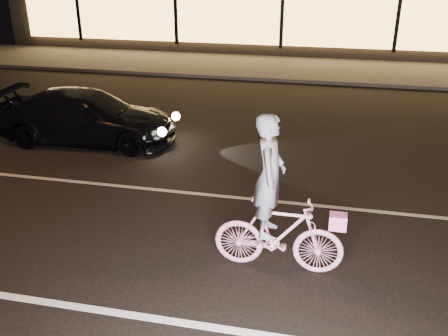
# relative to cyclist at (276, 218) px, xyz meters

# --- Properties ---
(ground) EXTENTS (90.00, 90.00, 0.00)m
(ground) POSITION_rel_cyclist_xyz_m (-1.59, 0.07, -0.83)
(ground) COLOR black
(ground) RESTS_ON ground
(lane_stripe_near) EXTENTS (60.00, 0.12, 0.01)m
(lane_stripe_near) POSITION_rel_cyclist_xyz_m (-1.59, -1.43, -0.83)
(lane_stripe_near) COLOR silver
(lane_stripe_near) RESTS_ON ground
(lane_stripe_far) EXTENTS (60.00, 0.10, 0.01)m
(lane_stripe_far) POSITION_rel_cyclist_xyz_m (-1.59, 2.07, -0.83)
(lane_stripe_far) COLOR gray
(lane_stripe_far) RESTS_ON ground
(sidewalk) EXTENTS (30.00, 4.00, 0.12)m
(sidewalk) POSITION_rel_cyclist_xyz_m (-1.59, 13.07, -0.77)
(sidewalk) COLOR #383533
(sidewalk) RESTS_ON ground
(cyclist) EXTENTS (1.86, 0.64, 2.34)m
(cyclist) POSITION_rel_cyclist_xyz_m (0.00, 0.00, 0.00)
(cyclist) COLOR #E23589
(cyclist) RESTS_ON ground
(sedan) EXTENTS (4.29, 1.85, 1.23)m
(sedan) POSITION_rel_cyclist_xyz_m (-5.01, 4.28, -0.22)
(sedan) COLOR black
(sedan) RESTS_ON ground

